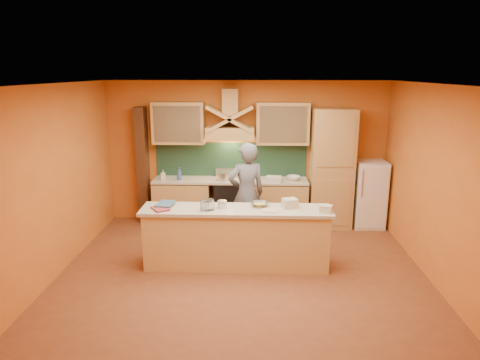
{
  "coord_description": "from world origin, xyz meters",
  "views": [
    {
      "loc": [
        0.18,
        -5.87,
        2.97
      ],
      "look_at": [
        -0.06,
        0.9,
        1.24
      ],
      "focal_mm": 32.0,
      "sensor_mm": 36.0,
      "label": 1
    }
  ],
  "objects_px": {
    "stove": "(230,202)",
    "fridge": "(369,194)",
    "person": "(246,194)",
    "kitchen_scale": "(222,205)",
    "mixing_bowl": "(260,204)"
  },
  "relations": [
    {
      "from": "stove",
      "to": "fridge",
      "type": "relative_size",
      "value": 0.69
    },
    {
      "from": "person",
      "to": "stove",
      "type": "bearing_deg",
      "value": -90.27
    },
    {
      "from": "kitchen_scale",
      "to": "mixing_bowl",
      "type": "bearing_deg",
      "value": -8.41
    },
    {
      "from": "stove",
      "to": "kitchen_scale",
      "type": "bearing_deg",
      "value": -90.46
    },
    {
      "from": "stove",
      "to": "fridge",
      "type": "height_order",
      "value": "fridge"
    },
    {
      "from": "mixing_bowl",
      "to": "fridge",
      "type": "bearing_deg",
      "value": 39.6
    },
    {
      "from": "fridge",
      "to": "kitchen_scale",
      "type": "bearing_deg",
      "value": -145.28
    },
    {
      "from": "stove",
      "to": "kitchen_scale",
      "type": "distance_m",
      "value": 1.96
    },
    {
      "from": "stove",
      "to": "fridge",
      "type": "xyz_separation_m",
      "value": [
        2.7,
        0.0,
        0.2
      ]
    },
    {
      "from": "fridge",
      "to": "mixing_bowl",
      "type": "bearing_deg",
      "value": -140.4
    },
    {
      "from": "fridge",
      "to": "kitchen_scale",
      "type": "relative_size",
      "value": 11.26
    },
    {
      "from": "person",
      "to": "kitchen_scale",
      "type": "xyz_separation_m",
      "value": [
        -0.35,
        -0.92,
        0.09
      ]
    },
    {
      "from": "kitchen_scale",
      "to": "stove",
      "type": "bearing_deg",
      "value": 70.44
    },
    {
      "from": "mixing_bowl",
      "to": "person",
      "type": "bearing_deg",
      "value": 105.19
    },
    {
      "from": "stove",
      "to": "fridge",
      "type": "distance_m",
      "value": 2.71
    }
  ]
}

